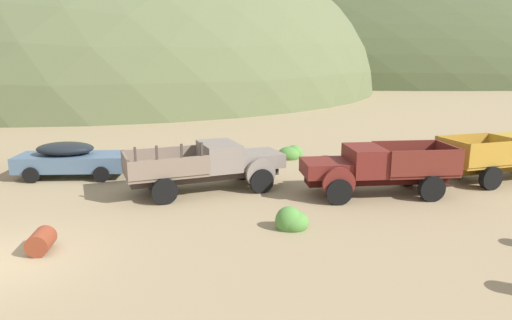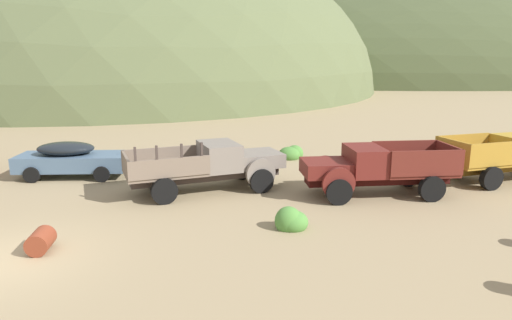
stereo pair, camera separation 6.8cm
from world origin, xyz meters
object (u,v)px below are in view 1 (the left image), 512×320
object	(u,v)px
truck_oxblood	(369,169)
oil_drum_tipped	(41,241)
truck_primer_gray	(217,165)
car_chalk_blue	(76,159)

from	to	relation	value
truck_oxblood	oil_drum_tipped	size ratio (longest dim) A/B	6.42
truck_primer_gray	oil_drum_tipped	size ratio (longest dim) A/B	7.10
car_chalk_blue	oil_drum_tipped	distance (m)	8.17
truck_primer_gray	oil_drum_tipped	distance (m)	7.42
car_chalk_blue	truck_primer_gray	distance (m)	6.63
car_chalk_blue	truck_primer_gray	bearing A→B (deg)	-19.29
car_chalk_blue	truck_oxblood	xyz separation A→B (m)	(12.13, -3.10, 0.21)
oil_drum_tipped	truck_oxblood	bearing A→B (deg)	25.15
truck_primer_gray	truck_oxblood	bearing A→B (deg)	-29.25
truck_oxblood	truck_primer_gray	bearing A→B (deg)	-13.85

